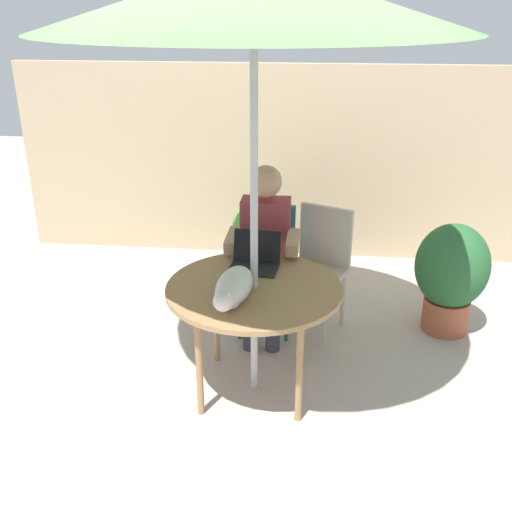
# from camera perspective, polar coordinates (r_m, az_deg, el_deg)

# --- Properties ---
(ground_plane) EXTENTS (14.00, 14.00, 0.00)m
(ground_plane) POSITION_cam_1_polar(r_m,az_deg,el_deg) (3.84, -0.16, -12.54)
(ground_plane) COLOR #ADA399
(fence_back) EXTENTS (4.85, 0.08, 1.76)m
(fence_back) POSITION_cam_1_polar(r_m,az_deg,el_deg) (5.49, 2.34, 8.97)
(fence_back) COLOR tan
(fence_back) RESTS_ON ground
(patio_table) EXTENTS (1.05, 1.05, 0.72)m
(patio_table) POSITION_cam_1_polar(r_m,az_deg,el_deg) (3.49, -0.17, -3.77)
(patio_table) COLOR #9E754C
(patio_table) RESTS_ON ground
(chair_occupied) EXTENTS (0.40, 0.40, 0.91)m
(chair_occupied) POSITION_cam_1_polar(r_m,az_deg,el_deg) (4.29, 1.02, -0.12)
(chair_occupied) COLOR #1E606B
(chair_occupied) RESTS_ON ground
(chair_empty) EXTENTS (0.53, 0.53, 0.91)m
(chair_empty) POSITION_cam_1_polar(r_m,az_deg,el_deg) (4.30, 6.15, -0.25)
(chair_empty) COLOR #B2A899
(chair_empty) RESTS_ON ground
(person_seated) EXTENTS (0.48, 0.48, 1.25)m
(person_seated) POSITION_cam_1_polar(r_m,az_deg,el_deg) (4.08, 0.85, 1.16)
(person_seated) COLOR maroon
(person_seated) RESTS_ON ground
(laptop) EXTENTS (0.32, 0.28, 0.21)m
(laptop) POSITION_cam_1_polar(r_m,az_deg,el_deg) (3.70, -0.05, -0.07)
(laptop) COLOR black
(laptop) RESTS_ON patio_table
(cat) EXTENTS (0.23, 0.65, 0.17)m
(cat) POSITION_cam_1_polar(r_m,az_deg,el_deg) (3.26, -2.22, -3.11)
(cat) COLOR silver
(cat) RESTS_ON patio_table
(potted_plant_near_fence) EXTENTS (0.46, 0.46, 0.71)m
(potted_plant_near_fence) POSITION_cam_1_polar(r_m,az_deg,el_deg) (5.09, 0.23, 1.99)
(potted_plant_near_fence) COLOR #595654
(potted_plant_near_fence) RESTS_ON ground
(potted_plant_by_chair) EXTENTS (0.52, 0.52, 0.83)m
(potted_plant_by_chair) POSITION_cam_1_polar(r_m,az_deg,el_deg) (4.45, 18.36, -1.57)
(potted_plant_by_chair) COLOR #9E5138
(potted_plant_by_chair) RESTS_ON ground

